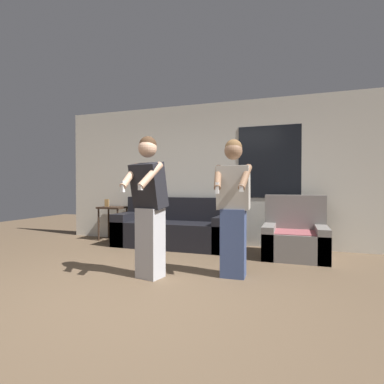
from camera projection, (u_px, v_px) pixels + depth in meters
name	position (u px, v px, depth m)	size (l,w,h in m)	color
ground_plane	(128.00, 297.00, 3.00)	(14.00, 14.00, 0.00)	brown
wall_back	(209.00, 174.00, 5.79)	(6.15, 0.07, 2.70)	beige
couch	(175.00, 229.00, 5.53)	(2.19, 0.86, 0.89)	black
armchair	(295.00, 238.00, 4.68)	(0.95, 0.84, 0.96)	slate
side_table	(113.00, 212.00, 6.17)	(0.53, 0.43, 0.84)	#332319
person_left	(149.00, 205.00, 3.61)	(0.46, 0.55, 1.71)	#B2B2B7
person_right	(233.00, 206.00, 3.65)	(0.46, 0.47, 1.68)	#384770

